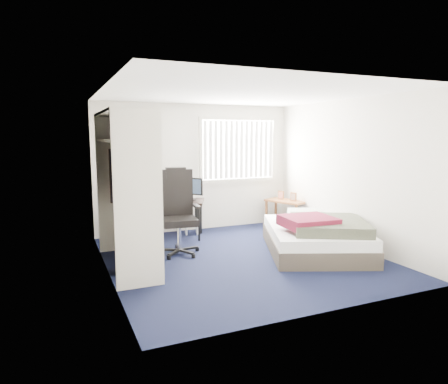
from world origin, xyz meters
name	(u,v)px	position (x,y,z in m)	size (l,w,h in m)	color
ground	(242,258)	(0.00, 0.00, 0.00)	(4.20, 4.20, 0.00)	black
room_shell	(243,161)	(0.00, 0.00, 1.51)	(4.20, 4.20, 4.20)	silver
window_assembly	(239,150)	(0.90, 2.04, 1.60)	(1.72, 0.09, 1.32)	white
closet	(128,174)	(-1.67, 0.27, 1.35)	(0.64, 1.84, 2.22)	beige
desk	(166,198)	(-0.73, 1.75, 0.73)	(1.55, 1.16, 1.15)	black
office_chair	(178,221)	(-0.82, 0.68, 0.53)	(0.72, 0.72, 1.38)	black
footstool	(192,225)	(-0.23, 1.75, 0.18)	(0.34, 0.29, 0.24)	white
nightstand	(286,203)	(1.75, 1.54, 0.50)	(0.70, 0.92, 0.75)	brown
bed	(316,235)	(1.25, -0.20, 0.28)	(2.12, 2.39, 0.65)	#3C352B
pine_box	(134,259)	(-1.65, 0.07, 0.17)	(0.44, 0.33, 0.33)	tan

